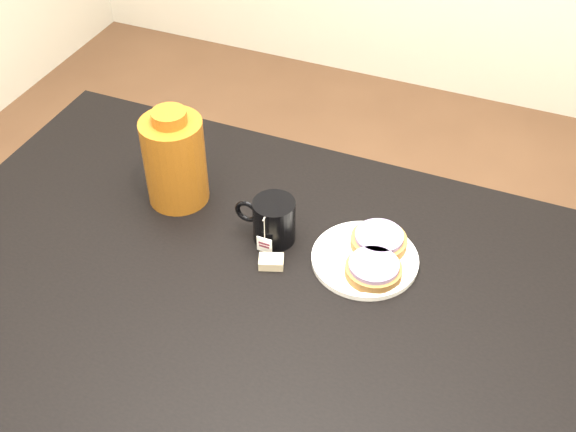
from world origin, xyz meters
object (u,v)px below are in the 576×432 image
Objects in this scene: table at (277,332)px; mug at (273,220)px; bagel_back at (379,240)px; teabag_pouch at (271,262)px; plate at (365,258)px; bagel_front at (374,269)px; bagel_package at (175,160)px.

mug reaches higher than table.
table is 11.59× the size of mug.
bagel_back reaches higher than table.
table is 31.11× the size of teabag_pouch.
plate is at bearing -108.02° from bagel_back.
bagel_front reaches higher than teabag_pouch.
plate is 0.18m from mug.
teabag_pouch is at bearing -167.42° from bagel_front.
bagel_package is (-0.43, 0.07, 0.07)m from bagel_front.
bagel_front is (0.01, -0.07, 0.00)m from bagel_back.
mug is at bearing -177.91° from plate.
bagel_package reaches higher than table.
plate is 0.05m from bagel_front.
bagel_package is (-0.42, -0.01, 0.07)m from bagel_back.
teabag_pouch reaches higher than table.
bagel_back is 0.20m from mug.
bagel_back is at bearing 13.72° from mug.
teabag_pouch is (-0.17, -0.12, -0.01)m from bagel_back.
bagel_back is (0.13, 0.19, 0.11)m from table.
mug is at bearing 172.27° from bagel_front.
bagel_front is (0.14, 0.12, 0.11)m from table.
plate is (0.11, 0.15, 0.09)m from table.
bagel_front reaches higher than table.
mug reaches higher than plate.
teabag_pouch is at bearing -145.66° from bagel_back.
table is at bearing -61.02° from teabag_pouch.
mug is (-0.19, -0.05, 0.02)m from bagel_back.
mug is at bearing 110.17° from teabag_pouch.
bagel_back is at bearing 1.13° from bagel_package.
bagel_back is (0.01, 0.04, 0.02)m from plate.
table is at bearing -32.19° from bagel_package.
table is 0.25m from bagel_back.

